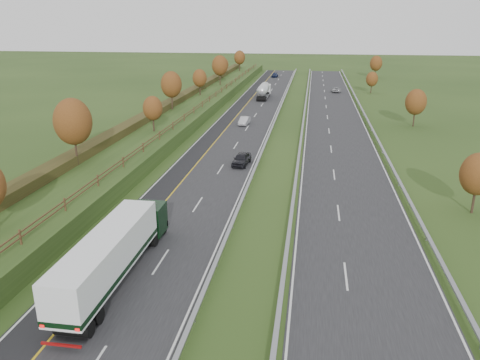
% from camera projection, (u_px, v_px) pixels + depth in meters
% --- Properties ---
extents(ground, '(400.00, 400.00, 0.00)m').
position_uv_depth(ground, '(285.00, 135.00, 76.24)').
color(ground, '#284017').
rests_on(ground, ground).
extents(near_carriageway, '(10.50, 200.00, 0.04)m').
position_uv_depth(near_carriageway, '(241.00, 127.00, 82.07)').
color(near_carriageway, black).
rests_on(near_carriageway, ground).
extents(far_carriageway, '(10.50, 200.00, 0.04)m').
position_uv_depth(far_carriageway, '(336.00, 130.00, 79.68)').
color(far_carriageway, black).
rests_on(far_carriageway, ground).
extents(hard_shoulder, '(3.00, 200.00, 0.04)m').
position_uv_depth(hard_shoulder, '(220.00, 126.00, 82.61)').
color(hard_shoulder, black).
rests_on(hard_shoulder, ground).
extents(lane_markings, '(26.75, 200.00, 0.01)m').
position_uv_depth(lane_markings, '(277.00, 128.00, 81.02)').
color(lane_markings, silver).
rests_on(lane_markings, near_carriageway).
extents(embankment_left, '(12.00, 200.00, 2.00)m').
position_uv_depth(embankment_left, '(169.00, 119.00, 83.63)').
color(embankment_left, '#284017').
rests_on(embankment_left, ground).
extents(hedge_left, '(2.20, 180.00, 1.10)m').
position_uv_depth(hedge_left, '(158.00, 110.00, 83.42)').
color(hedge_left, '#333515').
rests_on(hedge_left, embankment_left).
extents(fence_left, '(0.12, 189.06, 1.20)m').
position_uv_depth(fence_left, '(193.00, 111.00, 82.03)').
color(fence_left, '#422B19').
rests_on(fence_left, embankment_left).
extents(median_barrier_near, '(0.32, 200.00, 0.71)m').
position_uv_depth(median_barrier_near, '(273.00, 124.00, 81.05)').
color(median_barrier_near, gray).
rests_on(median_barrier_near, ground).
extents(median_barrier_far, '(0.32, 200.00, 0.71)m').
position_uv_depth(median_barrier_far, '(303.00, 125.00, 80.31)').
color(median_barrier_far, gray).
rests_on(median_barrier_far, ground).
extents(outer_barrier_far, '(0.32, 200.00, 0.71)m').
position_uv_depth(outer_barrier_far, '(372.00, 128.00, 78.65)').
color(outer_barrier_far, gray).
rests_on(outer_barrier_far, ground).
extents(trees_left, '(6.64, 164.30, 7.66)m').
position_uv_depth(trees_left, '(164.00, 92.00, 78.69)').
color(trees_left, '#2D2116').
rests_on(trees_left, embankment_left).
extents(trees_far, '(8.45, 118.60, 7.12)m').
position_uv_depth(trees_far, '(393.00, 85.00, 103.72)').
color(trees_far, '#2D2116').
rests_on(trees_far, ground).
extents(box_lorry, '(2.58, 16.28, 4.06)m').
position_uv_depth(box_lorry, '(114.00, 252.00, 32.70)').
color(box_lorry, black).
rests_on(box_lorry, near_carriageway).
extents(road_tanker, '(2.40, 11.22, 3.46)m').
position_uv_depth(road_tanker, '(264.00, 90.00, 111.97)').
color(road_tanker, silver).
rests_on(road_tanker, near_carriageway).
extents(car_dark_near, '(2.30, 4.71, 1.55)m').
position_uv_depth(car_dark_near, '(242.00, 159.00, 60.09)').
color(car_dark_near, black).
rests_on(car_dark_near, near_carriageway).
extents(car_silver_mid, '(1.77, 4.30, 1.39)m').
position_uv_depth(car_silver_mid, '(244.00, 121.00, 83.53)').
color(car_silver_mid, '#B2B1B6').
rests_on(car_silver_mid, near_carriageway).
extents(car_small_far, '(2.03, 4.56, 1.30)m').
position_uv_depth(car_small_far, '(275.00, 75.00, 154.07)').
color(car_small_far, '#111A37').
rests_on(car_small_far, near_carriageway).
extents(car_oncoming, '(2.25, 4.66, 1.28)m').
position_uv_depth(car_oncoming, '(336.00, 90.00, 121.82)').
color(car_oncoming, '#9E9FA2').
rests_on(car_oncoming, far_carriageway).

